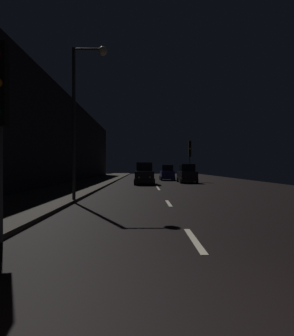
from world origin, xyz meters
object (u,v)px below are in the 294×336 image
object	(u,v)px
car_distant_taillights	(167,173)
car_approaching_headlights	(144,174)
traffic_light_near_left	(0,99)
traffic_light_far_right	(190,152)
car_parked_right_far	(187,174)
streetlamp_overhead	(83,100)

from	to	relation	value
car_distant_taillights	car_approaching_headlights	bearing A→B (deg)	160.24
traffic_light_near_left	car_distant_taillights	bearing A→B (deg)	158.59
traffic_light_far_right	car_approaching_headlights	xyz separation A→B (m)	(-5.46, -5.42, -2.54)
traffic_light_far_right	car_parked_right_far	xyz separation A→B (m)	(-0.80, -2.88, -2.60)
traffic_light_far_right	car_distant_taillights	size ratio (longest dim) A/B	1.23
car_approaching_headlights	streetlamp_overhead	bearing A→B (deg)	-12.34
traffic_light_near_left	car_parked_right_far	size ratio (longest dim) A/B	1.12
traffic_light_near_left	car_parked_right_far	xyz separation A→B (m)	(8.02, 23.38, -2.33)
car_approaching_headlights	car_parked_right_far	bearing A→B (deg)	118.67
streetlamp_overhead	car_distant_taillights	distance (m)	23.28
traffic_light_near_left	car_parked_right_far	distance (m)	24.82
car_approaching_headlights	car_distant_taillights	distance (m)	8.81
traffic_light_far_right	car_parked_right_far	bearing A→B (deg)	-18.48
car_approaching_headlights	car_distant_taillights	world-z (taller)	car_approaching_headlights
traffic_light_near_left	car_distant_taillights	size ratio (longest dim) A/B	1.15
traffic_light_near_left	traffic_light_far_right	bearing A→B (deg)	152.30
traffic_light_far_right	car_distant_taillights	world-z (taller)	traffic_light_far_right
streetlamp_overhead	car_approaching_headlights	xyz separation A→B (m)	(3.03, 13.84, -3.98)
car_parked_right_far	traffic_light_near_left	bearing A→B (deg)	161.06
traffic_light_near_left	car_approaching_headlights	distance (m)	21.22
streetlamp_overhead	car_parked_right_far	distance (m)	18.54
traffic_light_near_left	streetlamp_overhead	size ratio (longest dim) A/B	0.60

